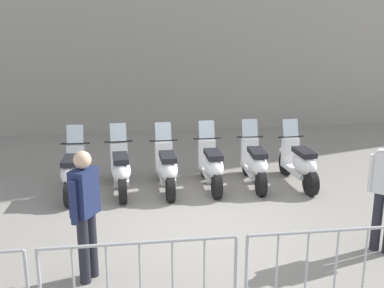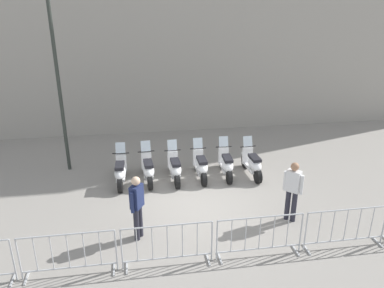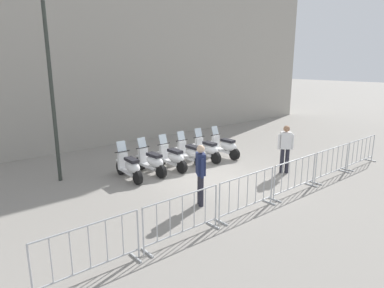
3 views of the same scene
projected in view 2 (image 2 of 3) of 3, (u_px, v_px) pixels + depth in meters
The scene contains 14 objects.
ground_plane at pixel (197, 206), 11.19m from camera, with size 120.00×120.00×0.00m, color gray.
motorcycle_0 at pixel (121, 171), 12.34m from camera, with size 0.63×1.72×1.24m.
motorcycle_1 at pixel (148, 169), 12.49m from camera, with size 0.56×1.73×1.24m.
motorcycle_2 at pixel (175, 168), 12.58m from camera, with size 0.56×1.73×1.24m.
motorcycle_3 at pixel (201, 166), 12.74m from camera, with size 0.57×1.73×1.24m.
motorcycle_4 at pixel (226, 164), 12.88m from camera, with size 0.63×1.72×1.24m.
motorcycle_5 at pixel (252, 164), 12.91m from camera, with size 0.56×1.73×1.24m.
barrier_segment_1 at pixel (68, 255), 8.29m from camera, with size 2.07×0.65×1.07m.
barrier_segment_2 at pixel (168, 245), 8.60m from camera, with size 2.07×0.65×1.07m.
barrier_segment_3 at pixel (260, 236), 8.91m from camera, with size 2.07×0.65×1.07m.
barrier_segment_4 at pixel (345, 228), 9.23m from camera, with size 2.07×0.65×1.07m.
street_lamp at pixel (57, 70), 12.26m from camera, with size 0.36×0.36×5.89m.
officer_near_row_end at pixel (293, 188), 10.16m from camera, with size 0.40×0.44×1.73m.
officer_mid_plaza at pixel (137, 204), 9.40m from camera, with size 0.39×0.46×1.73m.
Camera 2 is at (-2.70, -9.35, 5.82)m, focal length 35.56 mm.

